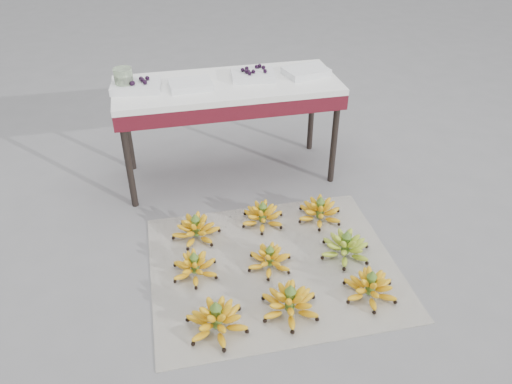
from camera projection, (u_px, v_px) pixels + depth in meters
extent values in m
plane|color=slate|center=(287.00, 271.00, 2.55)|extent=(60.00, 60.00, 0.00)
cube|color=white|center=(273.00, 266.00, 2.58)|extent=(1.26, 1.07, 0.01)
ellipsoid|color=gold|center=(217.00, 322.00, 2.21)|extent=(0.37, 0.37, 0.08)
ellipsoid|color=gold|center=(216.00, 316.00, 2.19)|extent=(0.26, 0.26, 0.06)
ellipsoid|color=gold|center=(216.00, 311.00, 2.17)|extent=(0.17, 0.17, 0.05)
cylinder|color=#466922|center=(216.00, 316.00, 2.19)|extent=(0.05, 0.05, 0.11)
cone|color=#466922|center=(216.00, 305.00, 2.15)|extent=(0.05, 0.05, 0.04)
ellipsoid|color=gold|center=(290.00, 305.00, 2.29)|extent=(0.32, 0.32, 0.08)
ellipsoid|color=gold|center=(290.00, 300.00, 2.27)|extent=(0.22, 0.22, 0.06)
ellipsoid|color=gold|center=(290.00, 294.00, 2.25)|extent=(0.14, 0.14, 0.05)
cylinder|color=#466922|center=(290.00, 300.00, 2.27)|extent=(0.05, 0.05, 0.11)
cone|color=#466922|center=(291.00, 288.00, 2.23)|extent=(0.05, 0.05, 0.04)
ellipsoid|color=gold|center=(370.00, 289.00, 2.38)|extent=(0.27, 0.27, 0.08)
ellipsoid|color=gold|center=(371.00, 284.00, 2.36)|extent=(0.19, 0.19, 0.06)
ellipsoid|color=gold|center=(372.00, 279.00, 2.34)|extent=(0.13, 0.13, 0.05)
cylinder|color=#466922|center=(371.00, 284.00, 2.36)|extent=(0.04, 0.04, 0.11)
cone|color=#466922|center=(373.00, 274.00, 2.32)|extent=(0.05, 0.05, 0.04)
ellipsoid|color=gold|center=(195.00, 269.00, 2.50)|extent=(0.30, 0.30, 0.07)
ellipsoid|color=gold|center=(195.00, 264.00, 2.49)|extent=(0.21, 0.21, 0.05)
ellipsoid|color=gold|center=(194.00, 260.00, 2.47)|extent=(0.14, 0.14, 0.04)
cylinder|color=#466922|center=(195.00, 264.00, 2.49)|extent=(0.04, 0.04, 0.10)
cone|color=#466922|center=(194.00, 255.00, 2.45)|extent=(0.05, 0.05, 0.04)
ellipsoid|color=gold|center=(270.00, 261.00, 2.55)|extent=(0.28, 0.28, 0.07)
ellipsoid|color=gold|center=(270.00, 257.00, 2.53)|extent=(0.20, 0.20, 0.05)
ellipsoid|color=gold|center=(270.00, 252.00, 2.52)|extent=(0.13, 0.13, 0.04)
cylinder|color=#466922|center=(270.00, 257.00, 2.53)|extent=(0.04, 0.04, 0.10)
cone|color=#466922|center=(270.00, 247.00, 2.50)|extent=(0.05, 0.05, 0.03)
ellipsoid|color=olive|center=(345.00, 249.00, 2.62)|extent=(0.32, 0.32, 0.08)
ellipsoid|color=olive|center=(346.00, 244.00, 2.60)|extent=(0.23, 0.23, 0.06)
ellipsoid|color=olive|center=(347.00, 239.00, 2.58)|extent=(0.15, 0.15, 0.05)
cylinder|color=#466922|center=(346.00, 244.00, 2.60)|extent=(0.04, 0.04, 0.11)
cone|color=#466922|center=(347.00, 234.00, 2.56)|extent=(0.05, 0.05, 0.04)
ellipsoid|color=gold|center=(196.00, 231.00, 2.75)|extent=(0.31, 0.31, 0.08)
ellipsoid|color=gold|center=(196.00, 227.00, 2.73)|extent=(0.22, 0.22, 0.06)
ellipsoid|color=gold|center=(195.00, 222.00, 2.71)|extent=(0.14, 0.14, 0.05)
cylinder|color=#466922|center=(196.00, 227.00, 2.73)|extent=(0.04, 0.04, 0.11)
cone|color=#466922|center=(195.00, 217.00, 2.69)|extent=(0.05, 0.05, 0.04)
ellipsoid|color=gold|center=(263.00, 218.00, 2.85)|extent=(0.28, 0.28, 0.07)
ellipsoid|color=gold|center=(263.00, 213.00, 2.84)|extent=(0.20, 0.20, 0.06)
ellipsoid|color=gold|center=(263.00, 209.00, 2.82)|extent=(0.13, 0.13, 0.05)
cylinder|color=#466922|center=(263.00, 213.00, 2.84)|extent=(0.04, 0.04, 0.10)
cone|color=#466922|center=(263.00, 204.00, 2.80)|extent=(0.05, 0.05, 0.04)
ellipsoid|color=gold|center=(320.00, 213.00, 2.88)|extent=(0.27, 0.27, 0.08)
ellipsoid|color=gold|center=(320.00, 209.00, 2.87)|extent=(0.19, 0.19, 0.06)
ellipsoid|color=gold|center=(320.00, 204.00, 2.85)|extent=(0.12, 0.12, 0.05)
cylinder|color=#466922|center=(320.00, 209.00, 2.87)|extent=(0.04, 0.04, 0.11)
cone|color=#466922|center=(321.00, 199.00, 2.83)|extent=(0.05, 0.05, 0.04)
cylinder|color=black|center=(128.00, 162.00, 2.86)|extent=(0.04, 0.04, 0.61)
cylinder|color=black|center=(334.00, 139.00, 3.09)|extent=(0.04, 0.04, 0.61)
cylinder|color=black|center=(127.00, 128.00, 3.22)|extent=(0.04, 0.04, 0.61)
cylinder|color=black|center=(312.00, 110.00, 3.45)|extent=(0.04, 0.04, 0.61)
cube|color=#55101C|center=(227.00, 95.00, 3.01)|extent=(1.34, 0.54, 0.09)
cube|color=white|center=(227.00, 85.00, 2.98)|extent=(1.34, 0.54, 0.04)
cube|color=silver|center=(136.00, 86.00, 2.86)|extent=(0.30, 0.23, 0.04)
sphere|color=black|center=(145.00, 82.00, 2.82)|extent=(0.03, 0.03, 0.03)
sphere|color=black|center=(133.00, 83.00, 2.81)|extent=(0.03, 0.03, 0.03)
sphere|color=black|center=(141.00, 79.00, 2.86)|extent=(0.03, 0.03, 0.03)
sphere|color=black|center=(127.00, 77.00, 2.88)|extent=(0.03, 0.03, 0.03)
sphere|color=black|center=(125.00, 81.00, 2.83)|extent=(0.03, 0.03, 0.03)
sphere|color=black|center=(128.00, 81.00, 2.83)|extent=(0.03, 0.03, 0.03)
sphere|color=black|center=(142.00, 80.00, 2.85)|extent=(0.03, 0.03, 0.03)
sphere|color=black|center=(131.00, 79.00, 2.86)|extent=(0.03, 0.03, 0.03)
sphere|color=black|center=(147.00, 78.00, 2.87)|extent=(0.03, 0.03, 0.03)
sphere|color=black|center=(125.00, 77.00, 2.88)|extent=(0.03, 0.03, 0.03)
sphere|color=black|center=(132.00, 84.00, 2.80)|extent=(0.03, 0.03, 0.03)
cube|color=silver|center=(190.00, 85.00, 2.89)|extent=(0.25, 0.19, 0.04)
cube|color=silver|center=(253.00, 75.00, 3.01)|extent=(0.28, 0.21, 0.04)
sphere|color=black|center=(263.00, 67.00, 3.02)|extent=(0.02, 0.02, 0.02)
sphere|color=black|center=(247.00, 68.00, 3.01)|extent=(0.02, 0.02, 0.02)
sphere|color=black|center=(257.00, 67.00, 3.03)|extent=(0.02, 0.02, 0.02)
sphere|color=black|center=(250.00, 73.00, 2.94)|extent=(0.02, 0.02, 0.02)
sphere|color=black|center=(253.00, 71.00, 2.97)|extent=(0.02, 0.02, 0.02)
sphere|color=black|center=(260.00, 66.00, 3.05)|extent=(0.02, 0.02, 0.02)
sphere|color=black|center=(265.00, 71.00, 2.97)|extent=(0.02, 0.02, 0.02)
sphere|color=black|center=(248.00, 72.00, 2.96)|extent=(0.02, 0.02, 0.02)
sphere|color=black|center=(243.00, 70.00, 2.99)|extent=(0.02, 0.02, 0.02)
sphere|color=black|center=(246.00, 71.00, 2.97)|extent=(0.02, 0.02, 0.02)
cube|color=silver|center=(306.00, 72.00, 3.06)|extent=(0.29, 0.24, 0.04)
cylinder|color=beige|center=(124.00, 80.00, 2.83)|extent=(0.14, 0.14, 0.13)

